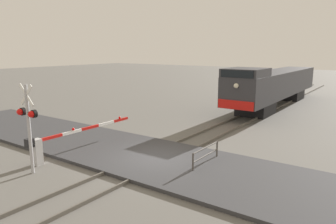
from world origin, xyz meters
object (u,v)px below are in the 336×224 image
at_px(locomotive, 275,85).
at_px(crossing_gate, 54,142).
at_px(crossing_signal, 28,119).
at_px(guard_railing, 206,154).

bearing_deg(locomotive, crossing_gate, -101.00).
bearing_deg(crossing_gate, crossing_signal, -67.26).
bearing_deg(crossing_signal, guard_railing, 41.43).
relative_size(locomotive, crossing_gate, 2.81).
bearing_deg(crossing_gate, locomotive, 79.00).
height_order(locomotive, crossing_gate, locomotive).
relative_size(locomotive, guard_railing, 7.96).
distance_m(locomotive, crossing_gate, 21.53).
height_order(crossing_signal, guard_railing, crossing_signal).
bearing_deg(crossing_signal, locomotive, 81.50).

